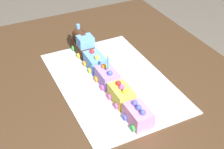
{
  "coord_description": "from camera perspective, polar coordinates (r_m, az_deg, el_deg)",
  "views": [
    {
      "loc": [
        0.84,
        -0.45,
        1.48
      ],
      "look_at": [
        -0.03,
        -0.02,
        0.77
      ],
      "focal_mm": 50.71,
      "sensor_mm": 36.0,
      "label": 1
    }
  ],
  "objects": [
    {
      "name": "cake_car_caboose_sky_blue",
      "position": [
        1.29,
        -3.12,
        2.39
      ],
      "size": [
        0.1,
        0.08,
        0.07
      ],
      "color": "#669EEA",
      "rests_on": "cake_board"
    },
    {
      "name": "cake_car_tanker_lavender",
      "position": [
        1.2,
        -0.87,
        -0.41
      ],
      "size": [
        0.1,
        0.08,
        0.07
      ],
      "color": "#AD84E0",
      "rests_on": "cake_board"
    },
    {
      "name": "cake_car_hopper_lemon",
      "position": [
        1.11,
        1.73,
        -3.61
      ],
      "size": [
        0.1,
        0.08,
        0.07
      ],
      "color": "#F4E04C",
      "rests_on": "cake_board"
    },
    {
      "name": "cake_locomotive",
      "position": [
        1.38,
        -5.3,
        5.67
      ],
      "size": [
        0.14,
        0.08,
        0.12
      ],
      "color": "#472816",
      "rests_on": "cake_board"
    },
    {
      "name": "cake_car_gondola_bubblegum",
      "position": [
        1.04,
        4.76,
        -7.33
      ],
      "size": [
        0.1,
        0.08,
        0.07
      ],
      "color": "pink",
      "rests_on": "cake_board"
    },
    {
      "name": "birthday_candle",
      "position": [
        1.15,
        -0.72,
        2.35
      ],
      "size": [
        0.01,
        0.01,
        0.06
      ],
      "color": "#4CA5E5",
      "rests_on": "cake_car_tanker_lavender"
    },
    {
      "name": "cake_board",
      "position": [
        1.23,
        -0.0,
        -1.21
      ],
      "size": [
        0.6,
        0.4,
        0.0
      ],
      "primitive_type": "cube",
      "color": "silver",
      "rests_on": "dining_table"
    },
    {
      "name": "dining_table",
      "position": [
        1.28,
        1.37,
        -5.75
      ],
      "size": [
        1.4,
        1.0,
        0.74
      ],
      "color": "#4C331E",
      "rests_on": "ground"
    }
  ]
}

